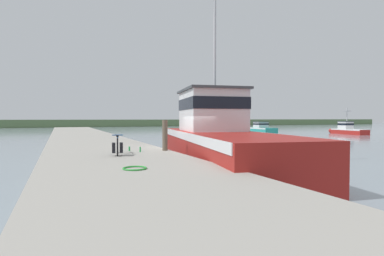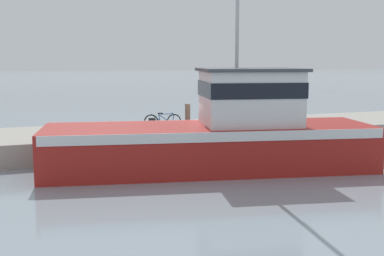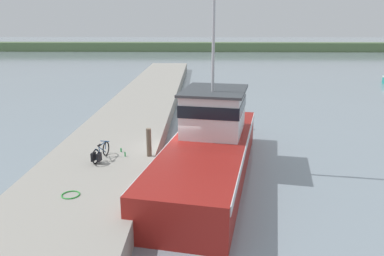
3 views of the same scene
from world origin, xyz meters
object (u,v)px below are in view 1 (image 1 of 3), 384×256
Objects in this scene: water_bottle_by_bike at (140,149)px; fishing_boat_main at (217,138)px; mooring_post at (165,135)px; boat_green_anchored at (262,129)px; boat_white_moored at (347,129)px; water_bottle_on_curb at (129,149)px; bicycle_touring at (118,146)px.

fishing_boat_main is at bearing 10.08° from water_bottle_by_bike.
water_bottle_by_bike is at bearing -175.06° from mooring_post.
boat_green_anchored is 13.02m from boat_white_moored.
water_bottle_on_curb is (-4.41, -0.09, -0.35)m from fishing_boat_main.
boat_green_anchored is 36.97m from water_bottle_by_bike.
boat_green_anchored is (22.06, 25.40, -0.66)m from fishing_boat_main.
mooring_post is 6.24× the size of water_bottle_by_bike.
fishing_boat_main reaches higher than water_bottle_by_bike.
mooring_post is (-36.43, -19.78, 0.94)m from boat_white_moored.
water_bottle_by_bike is (-26.15, -26.12, 0.33)m from boat_green_anchored.
mooring_post is at bearing 27.70° from bicycle_touring.
boat_green_anchored is 38.14m from bicycle_touring.
boat_white_moored is at bearing 27.88° from water_bottle_by_bike.
bicycle_touring is at bearing -120.70° from water_bottle_on_curb.
bicycle_touring reaches higher than water_bottle_on_curb.
fishing_boat_main is at bearing 12.04° from mooring_post.
boat_green_anchored is at bearing 59.97° from fishing_boat_main.
boat_white_moored reaches higher than boat_green_anchored.
fishing_boat_main reaches higher than water_bottle_on_curb.
fishing_boat_main is 78.79× the size of water_bottle_on_curb.
water_bottle_by_bike is (1.05, 0.59, -0.24)m from bicycle_touring.
water_bottle_on_curb is (-26.48, -25.49, 0.31)m from boat_green_anchored.
fishing_boat_main is 4.17m from water_bottle_by_bike.
boat_green_anchored is 4.33× the size of mooring_post.
fishing_boat_main is 4.43m from water_bottle_on_curb.
boat_white_moored is 41.47m from mooring_post.
bicycle_touring reaches higher than water_bottle_by_bike.
boat_green_anchored reaches higher than water_bottle_on_curb.
mooring_post is at bearing -128.99° from boat_green_anchored.
bicycle_touring is (-27.21, -26.72, 0.57)m from boat_green_anchored.
boat_green_anchored is 0.81× the size of boat_white_moored.
mooring_post reaches higher than water_bottle_by_bike.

